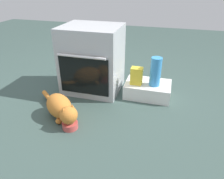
# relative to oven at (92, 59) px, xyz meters

# --- Properties ---
(ground) EXTENTS (8.00, 8.00, 0.00)m
(ground) POSITION_rel_oven_xyz_m (0.02, -0.41, -0.36)
(ground) COLOR #384C47
(oven) EXTENTS (0.61, 0.56, 0.71)m
(oven) POSITION_rel_oven_xyz_m (0.00, 0.00, 0.00)
(oven) COLOR #B7BABF
(oven) RESTS_ON ground
(pantry_cabinet) EXTENTS (0.48, 0.33, 0.15)m
(pantry_cabinet) POSITION_rel_oven_xyz_m (0.62, -0.00, -0.28)
(pantry_cabinet) COLOR white
(pantry_cabinet) RESTS_ON ground
(food_bowl) EXTENTS (0.13, 0.13, 0.08)m
(food_bowl) POSITION_rel_oven_xyz_m (0.06, -0.74, -0.32)
(food_bowl) COLOR #C64C47
(food_bowl) RESTS_ON ground
(cat) EXTENTS (0.57, 0.47, 0.22)m
(cat) POSITION_rel_oven_xyz_m (-0.08, -0.63, -0.24)
(cat) COLOR #C6752D
(cat) RESTS_ON ground
(water_bottle) EXTENTS (0.11, 0.11, 0.30)m
(water_bottle) POSITION_rel_oven_xyz_m (0.69, -0.03, -0.05)
(water_bottle) COLOR #388CD1
(water_bottle) RESTS_ON pantry_cabinet
(snack_bag) EXTENTS (0.12, 0.09, 0.18)m
(snack_bag) POSITION_rel_oven_xyz_m (0.50, -0.05, -0.11)
(snack_bag) COLOR yellow
(snack_bag) RESTS_ON pantry_cabinet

